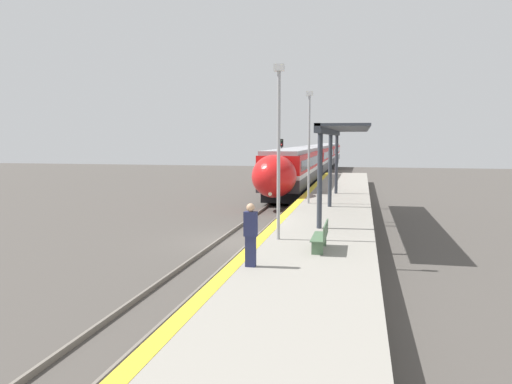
# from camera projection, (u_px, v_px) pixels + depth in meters

# --- Properties ---
(ground_plane) EXTENTS (120.00, 120.00, 0.00)m
(ground_plane) POSITION_uv_depth(u_px,v_px,m) (236.00, 242.00, 21.81)
(ground_plane) COLOR #4C4742
(rail_left) EXTENTS (0.08, 90.00, 0.15)m
(rail_left) POSITION_uv_depth(u_px,v_px,m) (220.00, 240.00, 21.95)
(rail_left) COLOR slate
(rail_left) RESTS_ON ground_plane
(rail_right) EXTENTS (0.08, 90.00, 0.15)m
(rail_right) POSITION_uv_depth(u_px,v_px,m) (252.00, 241.00, 21.66)
(rail_right) COLOR slate
(rail_right) RESTS_ON ground_plane
(train) EXTENTS (2.91, 61.23, 3.70)m
(train) POSITION_uv_depth(u_px,v_px,m) (316.00, 159.00, 59.00)
(train) COLOR black
(train) RESTS_ON ground_plane
(platform_right) EXTENTS (4.17, 64.00, 0.97)m
(platform_right) POSITION_uv_depth(u_px,v_px,m) (322.00, 234.00, 20.99)
(platform_right) COLOR gray
(platform_right) RESTS_ON ground_plane
(platform_bench) EXTENTS (0.44, 1.73, 0.89)m
(platform_bench) POSITION_uv_depth(u_px,v_px,m) (322.00, 235.00, 15.81)
(platform_bench) COLOR #4C6B4C
(platform_bench) RESTS_ON platform_right
(person_waiting) EXTENTS (0.36, 0.23, 1.77)m
(person_waiting) POSITION_uv_depth(u_px,v_px,m) (251.00, 234.00, 13.75)
(person_waiting) COLOR navy
(person_waiting) RESTS_ON platform_right
(railway_signal) EXTENTS (0.28, 0.28, 4.48)m
(railway_signal) POSITION_uv_depth(u_px,v_px,m) (282.00, 158.00, 45.77)
(railway_signal) COLOR #59595E
(railway_signal) RESTS_ON ground_plane
(lamppost_near) EXTENTS (0.36, 0.20, 6.06)m
(lamppost_near) POSITION_uv_depth(u_px,v_px,m) (279.00, 142.00, 17.23)
(lamppost_near) COLOR #9E9EA3
(lamppost_near) RESTS_ON platform_right
(lamppost_mid) EXTENTS (0.36, 0.20, 6.06)m
(lamppost_mid) POSITION_uv_depth(u_px,v_px,m) (309.00, 141.00, 27.02)
(lamppost_mid) COLOR #9E9EA3
(lamppost_mid) RESTS_ON platform_right
(station_canopy) EXTENTS (2.02, 15.93, 4.10)m
(station_canopy) POSITION_uv_depth(u_px,v_px,m) (342.00, 133.00, 25.54)
(station_canopy) COLOR #333842
(station_canopy) RESTS_ON platform_right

